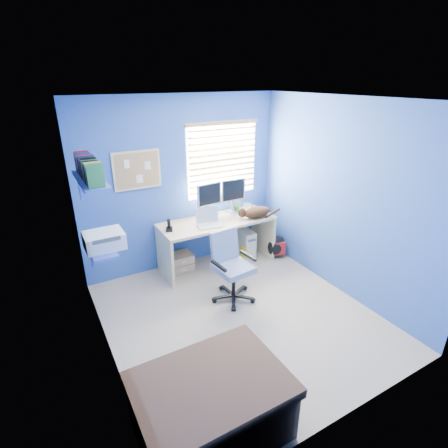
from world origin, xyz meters
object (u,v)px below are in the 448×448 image
laptop (209,219)px  tower_pc (244,242)px  desk (217,243)px  office_chair (231,275)px  cat (257,212)px

laptop → tower_pc: bearing=26.1°
tower_pc → laptop: bearing=-164.1°
laptop → tower_pc: 0.97m
laptop → tower_pc: (0.72, 0.18, -0.62)m
desk → office_chair: size_ratio=1.90×
desk → laptop: (-0.20, -0.12, 0.48)m
laptop → tower_pc: size_ratio=0.73×
office_chair → desk: bearing=73.2°
laptop → desk: bearing=43.6°
desk → cat: bearing=-18.1°
laptop → office_chair: 0.90m
desk → office_chair: office_chair is taller
desk → tower_pc: 0.55m
desk → cat: size_ratio=3.84×
laptop → tower_pc: laptop is taller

